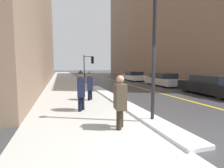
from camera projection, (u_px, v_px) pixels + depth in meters
The scene contains 14 objects.
ground_plane at pixel (169, 137), 4.64m from camera, with size 160.00×160.00×0.00m, color #38383A.
sidewalk_slab at pixel (68, 84), 18.37m from camera, with size 4.00×80.00×0.01m.
road_centre_stripe at pixel (121, 83), 20.07m from camera, with size 0.16×80.00×0.00m.
snow_bank_curb at pixel (115, 99), 9.88m from camera, with size 0.72×12.68×0.10m.
building_facade_left at pixel (21, 14), 20.89m from camera, with size 6.00×36.00×16.13m.
building_facade_right at pixel (159, 18), 28.32m from camera, with size 6.00×36.00×19.54m.
lamp_post at pixel (155, 25), 5.59m from camera, with size 0.28×0.28×5.40m.
traffic_light_near at pixel (89, 63), 22.40m from camera, with size 1.31×0.39×3.29m.
pedestrian_in_glasses at pixel (120, 99), 5.20m from camera, with size 0.36×0.55×1.62m.
pedestrian_nearside at pixel (81, 89), 7.31m from camera, with size 0.37×0.56×1.74m.
pedestrian_in_fedora at pixel (90, 84), 9.65m from camera, with size 0.35×0.53×1.62m.
parked_car_black at pixel (211, 86), 11.39m from camera, with size 2.01×4.94×1.30m.
parked_car_silver at pixel (163, 80), 16.99m from camera, with size 1.92×4.71×1.23m.
parked_car_white at pixel (133, 76), 23.14m from camera, with size 1.95×4.63×1.18m.
Camera 1 is at (-2.74, -3.85, 1.88)m, focal length 28.00 mm.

